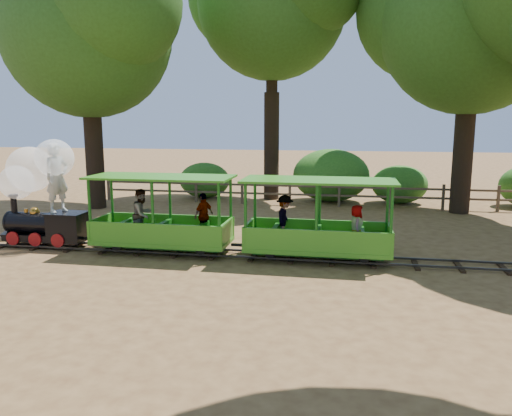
% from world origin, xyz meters
% --- Properties ---
extents(ground, '(90.00, 90.00, 0.00)m').
position_xyz_m(ground, '(0.00, 0.00, 0.00)').
color(ground, '#A17645').
rests_on(ground, ground).
extents(track, '(22.00, 1.00, 0.10)m').
position_xyz_m(track, '(0.00, 0.00, 0.07)').
color(track, '#3F3D3A').
rests_on(track, ground).
extents(locomotive, '(2.63, 1.24, 3.02)m').
position_xyz_m(locomotive, '(-7.01, 0.07, 1.72)').
color(locomotive, black).
rests_on(locomotive, ground).
extents(carriage_front, '(3.73, 1.52, 1.94)m').
position_xyz_m(carriage_front, '(-3.41, 0.00, 0.82)').
color(carriage_front, '#3B9420').
rests_on(carriage_front, track).
extents(carriage_rear, '(3.73, 1.52, 1.94)m').
position_xyz_m(carriage_rear, '(0.54, 0.05, 0.80)').
color(carriage_rear, '#3B9420').
rests_on(carriage_rear, track).
extents(oak_nw, '(7.96, 7.00, 9.89)m').
position_xyz_m(oak_nw, '(-8.53, 6.09, 7.03)').
color(oak_nw, '#2D2116').
rests_on(oak_nw, ground).
extents(oak_ne, '(8.15, 7.17, 10.15)m').
position_xyz_m(oak_ne, '(5.47, 7.59, 7.22)').
color(oak_ne, '#2D2116').
rests_on(oak_ne, ground).
extents(fence, '(18.10, 0.10, 1.00)m').
position_xyz_m(fence, '(0.00, 8.00, 0.58)').
color(fence, brown).
rests_on(fence, ground).
extents(shrub_west, '(2.29, 1.76, 1.58)m').
position_xyz_m(shrub_west, '(-5.01, 9.30, 0.79)').
color(shrub_west, '#2D6B1E').
rests_on(shrub_west, ground).
extents(shrub_mid_w, '(3.25, 2.50, 2.25)m').
position_xyz_m(shrub_mid_w, '(0.61, 9.30, 1.13)').
color(shrub_mid_w, '#2D6B1E').
rests_on(shrub_mid_w, ground).
extents(shrub_mid_e, '(2.31, 1.77, 1.60)m').
position_xyz_m(shrub_mid_e, '(3.47, 9.30, 0.80)').
color(shrub_mid_e, '#2D6B1E').
rests_on(shrub_mid_e, ground).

